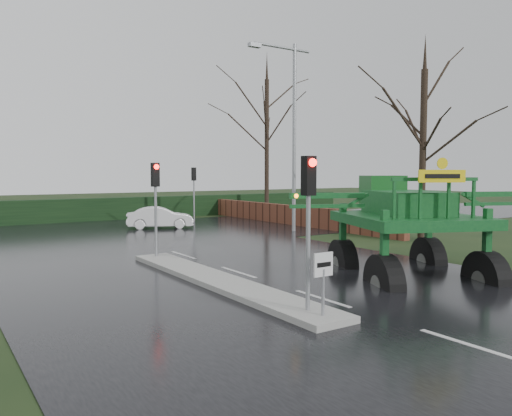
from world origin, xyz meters
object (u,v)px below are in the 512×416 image
street_light_right (290,120)px  crop_sprayer (382,210)px  traffic_signal_far (194,182)px  white_sedan (160,229)px  keep_left_sign (323,274)px  traffic_signal_near (309,199)px  traffic_signal_mid (155,189)px

street_light_right → crop_sprayer: street_light_right is taller
traffic_signal_far → white_sedan: size_ratio=0.95×
keep_left_sign → traffic_signal_far: (7.80, 21.51, 1.53)m
traffic_signal_near → traffic_signal_mid: size_ratio=1.00×
keep_left_sign → traffic_signal_near: 1.61m
keep_left_sign → crop_sprayer: size_ratio=0.18×
traffic_signal_mid → white_sedan: traffic_signal_mid is taller
keep_left_sign → traffic_signal_mid: 9.12m
traffic_signal_near → traffic_signal_mid: (0.00, 8.50, 0.00)m
crop_sprayer → traffic_signal_mid: bearing=140.9°
traffic_signal_near → crop_sprayer: bearing=19.9°
traffic_signal_mid → traffic_signal_far: 14.75m
street_light_right → white_sedan: (-5.23, 5.26, -5.99)m
keep_left_sign → white_sedan: bearing=77.2°
keep_left_sign → crop_sprayer: (3.82, 1.87, 1.06)m
white_sedan → traffic_signal_far: bearing=-31.1°
keep_left_sign → street_light_right: bearing=54.9°
traffic_signal_near → white_sedan: (4.26, 18.27, -2.59)m
keep_left_sign → traffic_signal_near: bearing=90.0°
traffic_signal_far → white_sedan: 5.17m
street_light_right → traffic_signal_far: bearing=101.9°
traffic_signal_far → crop_sprayer: 20.04m
keep_left_sign → traffic_signal_far: traffic_signal_far is taller
white_sedan → crop_sprayer: bearing=-160.4°
traffic_signal_far → traffic_signal_mid: bearing=58.1°
keep_left_sign → street_light_right: 17.23m
keep_left_sign → traffic_signal_near: traffic_signal_near is taller
street_light_right → crop_sprayer: 13.51m
traffic_signal_near → traffic_signal_far: size_ratio=1.00×
traffic_signal_mid → crop_sprayer: size_ratio=0.47×
traffic_signal_mid → street_light_right: bearing=25.4°
traffic_signal_near → traffic_signal_far: same height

